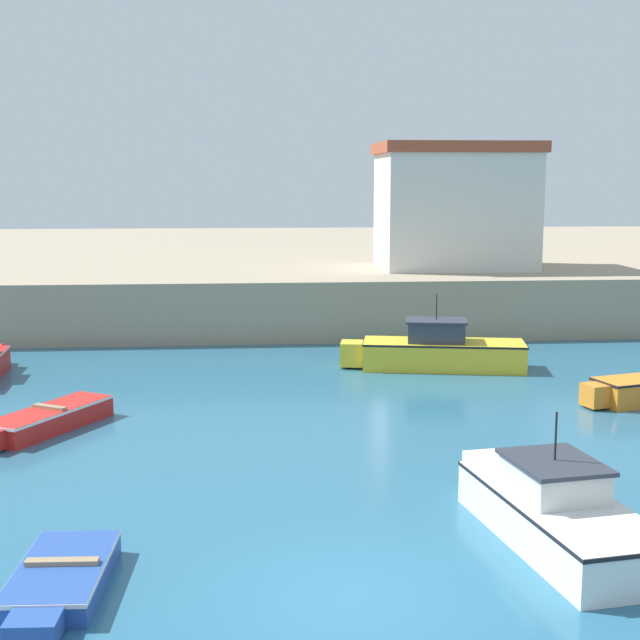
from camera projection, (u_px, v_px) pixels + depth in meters
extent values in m
plane|color=#28607F|center=(347.00, 596.00, 14.18)|extent=(200.00, 200.00, 0.00)
cube|color=gray|center=(273.00, 266.00, 55.20)|extent=(120.00, 40.00, 2.49)
cube|color=white|center=(559.00, 521.00, 16.17)|extent=(2.63, 5.13, 0.85)
cube|color=white|center=(492.00, 471.00, 18.93)|extent=(1.16, 1.00, 0.72)
cube|color=black|center=(560.00, 501.00, 16.11)|extent=(2.65, 5.19, 0.07)
cube|color=silver|center=(554.00, 479.00, 16.30)|extent=(1.66, 1.91, 0.57)
cube|color=#2D333D|center=(555.00, 462.00, 16.25)|extent=(1.78, 2.07, 0.08)
cylinder|color=black|center=(556.00, 436.00, 16.17)|extent=(0.04, 0.04, 0.90)
cube|color=red|center=(50.00, 419.00, 23.56)|extent=(2.90, 3.87, 0.57)
cube|color=white|center=(50.00, 410.00, 23.52)|extent=(2.93, 3.91, 0.07)
cube|color=#997F5B|center=(50.00, 407.00, 23.51)|extent=(0.97, 0.67, 0.08)
cube|color=#284C9E|center=(63.00, 576.00, 14.44)|extent=(1.49, 2.84, 0.41)
cube|color=#284C9E|center=(34.00, 628.00, 12.76)|extent=(0.78, 0.65, 0.35)
cube|color=white|center=(62.00, 566.00, 14.41)|extent=(1.50, 2.86, 0.07)
cube|color=#997F5B|center=(62.00, 562.00, 14.40)|extent=(1.18, 0.25, 0.08)
cube|color=yellow|center=(444.00, 355.00, 31.09)|extent=(5.79, 2.77, 0.97)
cube|color=yellow|center=(353.00, 353.00, 31.40)|extent=(0.98, 1.13, 0.82)
cube|color=black|center=(444.00, 343.00, 31.02)|extent=(5.85, 2.80, 0.07)
cube|color=#333842|center=(436.00, 332.00, 30.99)|extent=(2.16, 1.69, 0.69)
cube|color=#2D333D|center=(436.00, 321.00, 30.93)|extent=(2.34, 1.80, 0.08)
cylinder|color=black|center=(437.00, 307.00, 30.85)|extent=(0.04, 0.04, 0.90)
cube|color=orange|center=(595.00, 395.00, 25.75)|extent=(0.75, 0.84, 0.65)
cube|color=silver|center=(454.00, 211.00, 40.99)|extent=(6.79, 5.00, 5.21)
cube|color=#9E472D|center=(456.00, 148.00, 40.54)|extent=(7.13, 5.25, 0.50)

